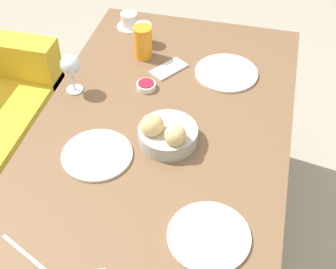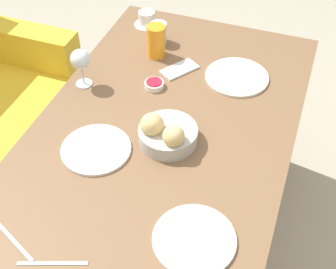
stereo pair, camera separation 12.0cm
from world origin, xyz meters
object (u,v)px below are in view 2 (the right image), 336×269
(plate_near_right, at_px, (237,77))
(jam_bowl_berry, at_px, (154,84))
(fork_silver, at_px, (13,240))
(knife_silver, at_px, (52,263))
(plate_near_left, at_px, (194,239))
(plate_far_center, at_px, (96,149))
(coffee_cup, at_px, (147,19))
(juice_glass, at_px, (156,41))
(bread_basket, at_px, (166,134))
(cell_phone, at_px, (179,69))
(wine_glass, at_px, (81,60))
(water_tumbler, at_px, (159,33))

(plate_near_right, height_order, jam_bowl_berry, jam_bowl_berry)
(fork_silver, xyz_separation_m, knife_silver, (-0.03, -0.14, 0.00))
(plate_near_left, xyz_separation_m, plate_far_center, (0.22, 0.41, 0.00))
(jam_bowl_berry, bearing_deg, coffee_cup, 25.27)
(coffee_cup, bearing_deg, plate_near_left, -151.64)
(juice_glass, distance_m, knife_silver, 1.01)
(bread_basket, bearing_deg, plate_near_right, -18.11)
(jam_bowl_berry, distance_m, cell_phone, 0.15)
(plate_near_left, height_order, knife_silver, plate_near_left)
(bread_basket, xyz_separation_m, cell_phone, (0.40, 0.09, -0.04))
(knife_silver, distance_m, cell_phone, 0.94)
(plate_near_left, relative_size, plate_far_center, 1.01)
(wine_glass, height_order, cell_phone, wine_glass)
(fork_silver, xyz_separation_m, cell_phone, (0.91, -0.18, 0.00))
(plate_near_right, relative_size, wine_glass, 1.60)
(plate_near_left, height_order, fork_silver, plate_near_left)
(plate_far_center, distance_m, water_tumbler, 0.68)
(juice_glass, height_order, fork_silver, juice_glass)
(plate_near_right, xyz_separation_m, juice_glass, (0.04, 0.35, 0.06))
(coffee_cup, relative_size, jam_bowl_berry, 1.54)
(coffee_cup, bearing_deg, juice_glass, -148.79)
(plate_far_center, distance_m, knife_silver, 0.43)
(plate_near_left, distance_m, water_tumbler, 1.00)
(fork_silver, bearing_deg, knife_silver, -100.70)
(wine_glass, distance_m, fork_silver, 0.72)
(coffee_cup, height_order, cell_phone, coffee_cup)
(knife_silver, bearing_deg, water_tumbler, 5.51)
(juice_glass, bearing_deg, knife_silver, -175.37)
(water_tumbler, height_order, jam_bowl_berry, water_tumbler)
(wine_glass, relative_size, coffee_cup, 1.37)
(cell_phone, bearing_deg, bread_basket, -167.48)
(water_tumbler, height_order, knife_silver, water_tumbler)
(juice_glass, distance_m, jam_bowl_berry, 0.22)
(plate_far_center, bearing_deg, cell_phone, -13.01)
(wine_glass, bearing_deg, bread_basket, -114.86)
(plate_near_right, xyz_separation_m, knife_silver, (-0.96, 0.27, -0.00))
(fork_silver, bearing_deg, wine_glass, 10.85)
(fork_silver, relative_size, knife_silver, 0.98)
(plate_near_left, bearing_deg, water_tumbler, 26.35)
(cell_phone, bearing_deg, water_tumbler, 42.90)
(plate_far_center, bearing_deg, plate_near_right, -32.64)
(knife_silver, bearing_deg, fork_silver, 79.30)
(bread_basket, relative_size, coffee_cup, 1.76)
(coffee_cup, bearing_deg, jam_bowl_berry, -154.73)
(plate_near_right, distance_m, knife_silver, 1.00)
(bread_basket, bearing_deg, wine_glass, 65.14)
(jam_bowl_berry, bearing_deg, bread_basket, -151.22)
(bread_basket, bearing_deg, plate_near_left, -148.48)
(wine_glass, relative_size, jam_bowl_berry, 2.10)
(bread_basket, distance_m, plate_near_left, 0.40)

